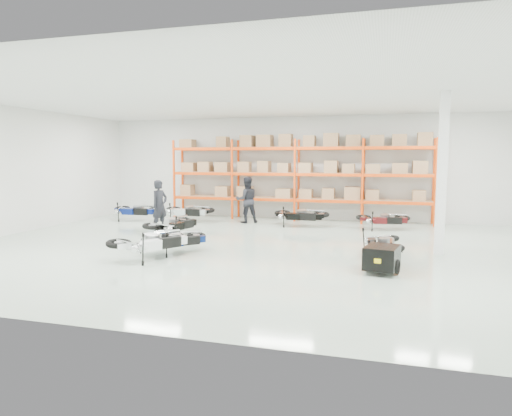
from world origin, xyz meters
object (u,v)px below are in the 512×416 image
(moto_silver_left, at_px, (151,237))
(moto_blue_centre, at_px, (177,236))
(moto_back_a, at_px, (136,207))
(moto_back_d, at_px, (384,216))
(trailer, at_px, (382,258))
(person_back, at_px, (247,200))
(moto_back_b, at_px, (187,208))
(person_left, at_px, (160,206))
(moto_touring_right, at_px, (383,239))
(moto_back_c, at_px, (300,212))
(moto_black_far_left, at_px, (173,221))

(moto_silver_left, bearing_deg, moto_blue_centre, -76.95)
(moto_back_a, height_order, moto_back_d, moto_back_a)
(trailer, xyz_separation_m, person_back, (-5.50, 7.15, 0.59))
(moto_back_b, xyz_separation_m, person_left, (0.05, -2.56, 0.36))
(person_left, bearing_deg, moto_touring_right, -88.78)
(trailer, distance_m, person_back, 9.04)
(moto_blue_centre, distance_m, moto_back_a, 7.34)
(moto_back_a, bearing_deg, moto_silver_left, -147.16)
(moto_blue_centre, xyz_separation_m, moto_back_d, (5.63, 6.02, 0.02))
(moto_silver_left, height_order, moto_back_d, moto_silver_left)
(moto_silver_left, bearing_deg, moto_back_b, -41.12)
(moto_touring_right, height_order, trailer, moto_touring_right)
(moto_back_b, bearing_deg, moto_back_c, -89.26)
(person_left, bearing_deg, person_back, -20.71)
(moto_back_a, bearing_deg, person_back, -82.04)
(moto_silver_left, height_order, moto_black_far_left, moto_silver_left)
(moto_back_b, distance_m, person_left, 2.58)
(moto_back_a, height_order, person_left, person_left)
(moto_back_c, bearing_deg, moto_back_a, 95.82)
(moto_silver_left, height_order, moto_back_c, moto_silver_left)
(trailer, distance_m, moto_back_a, 12.12)
(moto_back_a, distance_m, person_left, 3.20)
(moto_back_a, bearing_deg, moto_touring_right, -115.84)
(moto_silver_left, xyz_separation_m, moto_back_c, (2.75, 6.88, -0.01))
(moto_touring_right, height_order, moto_back_d, moto_touring_right)
(moto_touring_right, bearing_deg, moto_back_d, 86.16)
(moto_black_far_left, xyz_separation_m, person_left, (-1.12, 1.17, 0.36))
(moto_black_far_left, bearing_deg, moto_back_a, -31.16)
(moto_back_d, height_order, person_back, person_back)
(moto_black_far_left, xyz_separation_m, moto_back_a, (-3.42, 3.37, 0.01))
(moto_blue_centre, distance_m, moto_back_d, 8.24)
(moto_touring_right, xyz_separation_m, moto_back_b, (-8.02, 5.19, 0.06))
(moto_silver_left, bearing_deg, person_back, -61.28)
(moto_blue_centre, relative_size, moto_black_far_left, 0.86)
(moto_black_far_left, bearing_deg, trailer, 169.39)
(moto_touring_right, xyz_separation_m, moto_back_d, (0.00, 5.17, -0.00))
(person_back, bearing_deg, moto_back_b, -20.25)
(moto_back_b, bearing_deg, trailer, -129.04)
(person_left, bearing_deg, moto_back_a, 65.75)
(trailer, relative_size, person_back, 0.81)
(moto_silver_left, relative_size, trailer, 1.25)
(moto_black_far_left, bearing_deg, moto_back_b, -59.11)
(moto_silver_left, bearing_deg, person_left, -32.86)
(person_left, bearing_deg, moto_back_d, -52.84)
(moto_black_far_left, relative_size, moto_back_d, 1.11)
(moto_touring_right, bearing_deg, moto_silver_left, -167.49)
(moto_back_d, relative_size, person_back, 0.89)
(moto_back_c, bearing_deg, moto_back_b, 92.78)
(moto_silver_left, relative_size, moto_back_c, 1.02)
(moto_back_a, xyz_separation_m, moto_back_b, (2.25, 0.36, -0.00))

